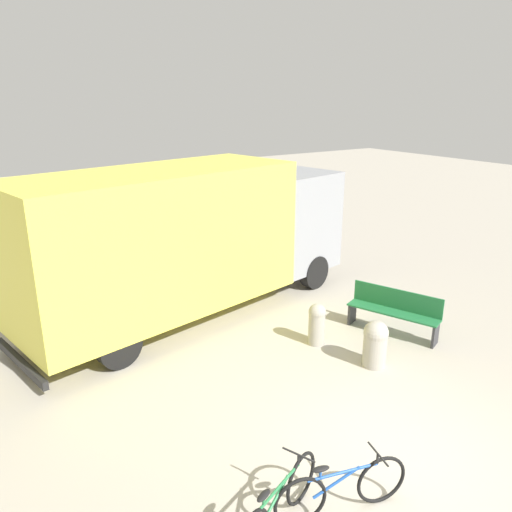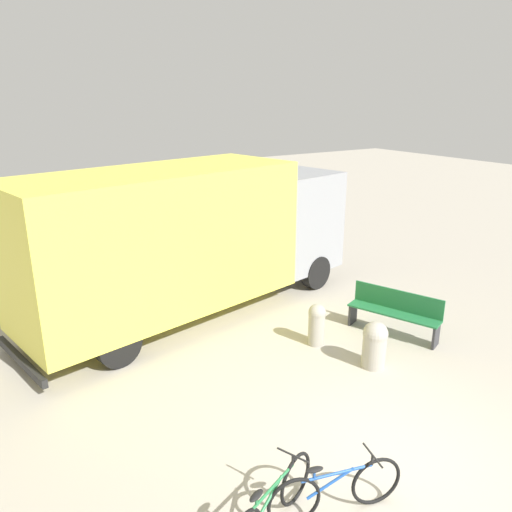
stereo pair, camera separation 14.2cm
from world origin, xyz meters
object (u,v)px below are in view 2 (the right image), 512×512
at_px(delivery_truck, 192,235).
at_px(bollard_near_bench, 375,343).
at_px(bollard_far_bench, 317,323).
at_px(park_bench, 395,310).
at_px(bicycle_near, 271,506).
at_px(bicycle_middle, 336,490).

height_order(delivery_truck, bollard_near_bench, delivery_truck).
bearing_deg(bollard_far_bench, park_bench, -16.72).
xyz_separation_m(park_bench, bicycle_near, (-4.97, -2.75, -0.17)).
bearing_deg(bollard_near_bench, park_bench, 29.24).
height_order(bicycle_near, bollard_far_bench, bollard_far_bench).
height_order(bicycle_near, bicycle_middle, same).
bearing_deg(park_bench, bollard_near_bench, 98.31).
distance_m(delivery_truck, bollard_near_bench, 4.56).
distance_m(delivery_truck, park_bench, 4.64).
distance_m(park_bench, bicycle_near, 5.68).
xyz_separation_m(delivery_truck, park_bench, (3.02, -3.27, -1.30)).
height_order(delivery_truck, bicycle_middle, delivery_truck).
xyz_separation_m(bicycle_middle, bollard_near_bench, (2.87, 2.22, 0.12)).
bearing_deg(delivery_truck, park_bench, -58.52).
bearing_deg(bollard_far_bench, bicycle_near, -135.44).
relative_size(park_bench, bollard_far_bench, 2.23).
relative_size(delivery_truck, bicycle_near, 5.14).
height_order(bicycle_near, bollard_near_bench, bollard_near_bench).
xyz_separation_m(delivery_truck, bicycle_near, (-1.95, -6.02, -1.47)).
bearing_deg(park_bench, bicycle_middle, 104.33).
height_order(bicycle_middle, bollard_near_bench, bollard_near_bench).
xyz_separation_m(park_bench, bicycle_middle, (-4.19, -2.96, -0.17)).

